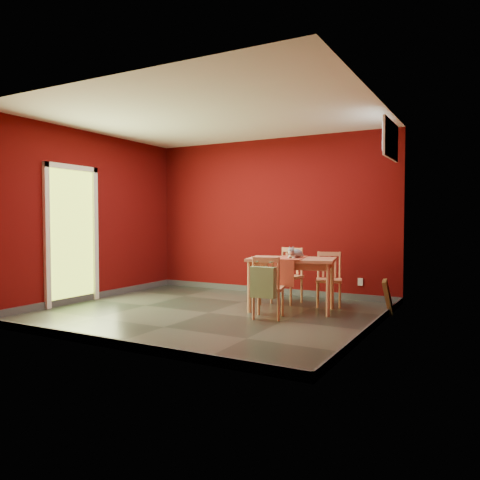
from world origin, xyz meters
The scene contains 13 objects.
ground centered at (0.00, 0.00, 0.00)m, with size 4.50×4.50×0.00m, color #2D342D.
room_shell centered at (0.00, 0.00, 0.05)m, with size 4.50×4.50×4.50m.
doorway centered at (-2.23, -0.40, 1.12)m, with size 0.06×1.01×2.13m.
window centered at (2.23, 1.00, 2.35)m, with size 0.05×0.90×0.50m.
outlet_plate centered at (1.60, 1.99, 0.30)m, with size 0.08×0.01×0.12m, color silver.
dining_table centered at (0.95, 0.69, 0.66)m, with size 1.32×0.94×0.75m.
table_runner centered at (0.95, 0.56, 0.69)m, with size 0.50×0.81×0.37m.
chair_far_left centered at (0.66, 1.26, 0.44)m, with size 0.45×0.45×0.86m.
chair_far_right centered at (1.29, 1.33, 0.41)m, with size 0.47×0.47×0.81m.
chair_near centered at (0.88, 0.05, 0.42)m, with size 0.46×0.46×0.82m.
tote_bag centered at (0.91, -0.15, 0.50)m, with size 0.33×0.19×0.46m.
cat centered at (1.01, 0.69, 0.84)m, with size 0.19×0.36×0.18m, color slate, non-canonical shape.
picture_frame centered at (2.19, 1.16, 0.23)m, with size 0.22×0.48×0.46m.
Camera 1 is at (3.47, -5.44, 1.29)m, focal length 35.00 mm.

